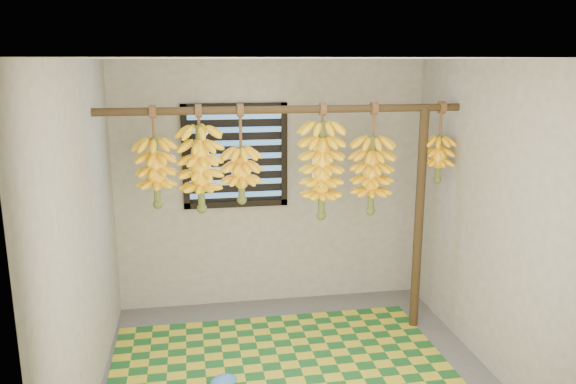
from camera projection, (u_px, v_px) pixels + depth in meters
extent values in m
cube|color=#535353|center=(300.00, 379.00, 4.32)|extent=(3.00, 3.00, 0.01)
cube|color=silver|center=(302.00, 58.00, 3.77)|extent=(3.00, 3.00, 0.01)
cube|color=gray|center=(272.00, 185.00, 5.48)|extent=(3.00, 0.01, 2.40)
cube|color=gray|center=(83.00, 240.00, 3.79)|extent=(0.01, 3.00, 2.40)
cube|color=gray|center=(494.00, 220.00, 4.29)|extent=(0.01, 3.00, 2.40)
cube|color=black|center=(235.00, 156.00, 5.33)|extent=(1.00, 0.04, 1.00)
cylinder|color=#3A2917|center=(285.00, 110.00, 4.53)|extent=(3.00, 0.06, 0.06)
cylinder|color=#3A2917|center=(419.00, 221.00, 4.96)|extent=(0.08, 0.08, 2.00)
cube|color=#185121|center=(285.00, 378.00, 4.31)|extent=(2.70, 2.17, 0.01)
ellipsoid|color=#3671CB|center=(224.00, 381.00, 4.18)|extent=(0.26, 0.22, 0.09)
cylinder|color=brown|center=(153.00, 125.00, 4.38)|extent=(0.02, 0.02, 0.27)
cylinder|color=#4C5923|center=(156.00, 170.00, 4.46)|extent=(0.06, 0.06, 0.52)
cylinder|color=brown|center=(199.00, 118.00, 4.43)|extent=(0.02, 0.02, 0.17)
cylinder|color=#4C5923|center=(200.00, 166.00, 4.52)|extent=(0.06, 0.06, 0.66)
cylinder|color=brown|center=(240.00, 129.00, 4.50)|extent=(0.02, 0.02, 0.35)
cylinder|color=#4C5923|center=(241.00, 172.00, 4.59)|extent=(0.06, 0.06, 0.42)
cylinder|color=brown|center=(323.00, 115.00, 4.59)|extent=(0.02, 0.02, 0.16)
cylinder|color=#4C5923|center=(322.00, 168.00, 4.69)|extent=(0.06, 0.06, 0.78)
cylinder|color=brown|center=(374.00, 122.00, 4.68)|extent=(0.02, 0.02, 0.29)
cylinder|color=#4C5923|center=(372.00, 173.00, 4.78)|extent=(0.06, 0.06, 0.63)
cylinder|color=brown|center=(441.00, 121.00, 4.78)|extent=(0.02, 0.02, 0.30)
cylinder|color=#4C5923|center=(439.00, 157.00, 4.85)|extent=(0.05, 0.05, 0.37)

